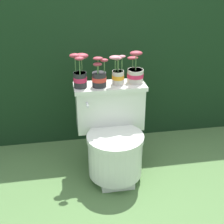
% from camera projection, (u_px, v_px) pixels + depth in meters
% --- Properties ---
extents(ground_plane, '(12.00, 12.00, 0.00)m').
position_uv_depth(ground_plane, '(114.00, 176.00, 2.35)').
color(ground_plane, '#4C703D').
extents(hedge_backdrop, '(4.34, 1.05, 1.21)m').
position_uv_depth(hedge_backdrop, '(95.00, 57.00, 3.06)').
color(hedge_backdrop, black).
rests_on(hedge_backdrop, ground).
extents(toilet, '(0.52, 0.54, 0.66)m').
position_uv_depth(toilet, '(113.00, 136.00, 2.27)').
color(toilet, silver).
rests_on(toilet, ground).
extents(potted_plant_left, '(0.13, 0.12, 0.24)m').
position_uv_depth(potted_plant_left, '(80.00, 73.00, 2.15)').
color(potted_plant_left, '#262628').
rests_on(potted_plant_left, toilet).
extents(potted_plant_midleft, '(0.12, 0.10, 0.22)m').
position_uv_depth(potted_plant_midleft, '(99.00, 77.00, 2.17)').
color(potted_plant_midleft, '#262628').
rests_on(potted_plant_midleft, toilet).
extents(potted_plant_middle, '(0.12, 0.09, 0.21)m').
position_uv_depth(potted_plant_middle, '(118.00, 73.00, 2.21)').
color(potted_plant_middle, beige).
rests_on(potted_plant_middle, toilet).
extents(potted_plant_midright, '(0.12, 0.12, 0.24)m').
position_uv_depth(potted_plant_midright, '(135.00, 73.00, 2.25)').
color(potted_plant_midright, beige).
rests_on(potted_plant_midright, toilet).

